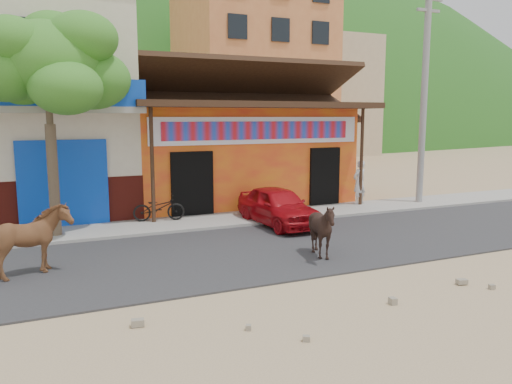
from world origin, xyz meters
TOP-DOWN VIEW (x-y plane):
  - ground at (0.00, 0.00)m, footprint 120.00×120.00m
  - road at (0.00, 2.50)m, footprint 60.00×5.00m
  - sidewalk at (0.00, 6.00)m, footprint 60.00×2.00m
  - dance_club at (2.00, 10.00)m, footprint 8.00×6.00m
  - cafe_building at (-5.50, 10.00)m, footprint 7.00×6.00m
  - apartment_front at (9.00, 24.00)m, footprint 9.00×9.00m
  - apartment_rear at (18.00, 30.00)m, footprint 8.00×8.00m
  - hillside at (0.00, 70.00)m, footprint 100.00×40.00m
  - tree at (-4.60, 5.80)m, footprint 3.00×3.00m
  - utility_pole at (8.20, 6.00)m, footprint 0.24×0.24m
  - cow_tan at (-5.27, 2.41)m, footprint 1.92×1.46m
  - cow_dark at (1.02, 1.21)m, footprint 1.59×1.56m
  - red_car at (1.65, 4.80)m, footprint 1.58×3.52m
  - scooter at (-1.61, 6.50)m, footprint 1.64×0.82m
  - pedestrian at (5.83, 6.53)m, footprint 0.67×0.53m

SIDE VIEW (x-z plane):
  - ground at x=0.00m, z-range 0.00..0.00m
  - road at x=0.00m, z-range 0.00..0.04m
  - sidewalk at x=0.00m, z-range 0.00..0.12m
  - scooter at x=-1.61m, z-range 0.12..0.94m
  - red_car at x=1.65m, z-range 0.04..1.21m
  - cow_dark at x=1.02m, z-range 0.04..1.36m
  - cow_tan at x=-5.27m, z-range 0.04..1.52m
  - pedestrian at x=5.83m, z-range 0.12..1.73m
  - dance_club at x=2.00m, z-range 0.00..3.60m
  - tree at x=-4.60m, z-range 0.12..6.12m
  - cafe_building at x=-5.50m, z-range 0.00..7.00m
  - utility_pole at x=8.20m, z-range 0.12..8.12m
  - apartment_rear at x=18.00m, z-range 0.00..10.00m
  - apartment_front at x=9.00m, z-range 0.00..12.00m
  - hillside at x=0.00m, z-range 0.00..24.00m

